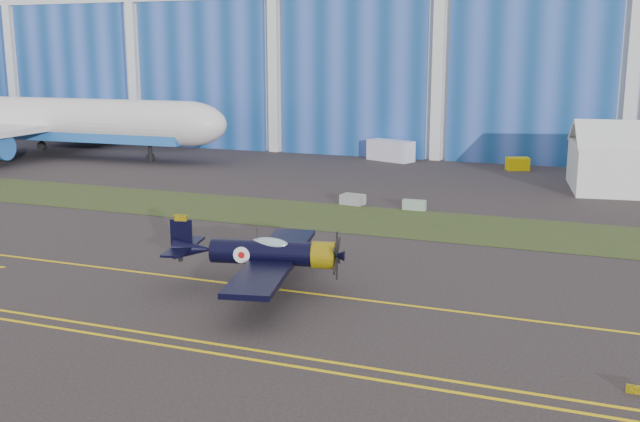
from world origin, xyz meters
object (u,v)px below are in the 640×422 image
at_px(warbird, 263,253).
at_px(tug, 518,164).
at_px(shipping_container, 391,151).
at_px(jetliner, 32,72).

bearing_deg(warbird, tug, 68.37).
distance_m(warbird, tug, 50.86).
bearing_deg(tug, shipping_container, 150.32).
height_order(warbird, jetliner, jetliner).
bearing_deg(tug, warbird, -122.13).
height_order(jetliner, shipping_container, jetliner).
relative_size(jetliner, tug, 25.53).
relative_size(shipping_container, tug, 2.37).
bearing_deg(jetliner, warbird, -39.89).
height_order(jetliner, tug, jetliner).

